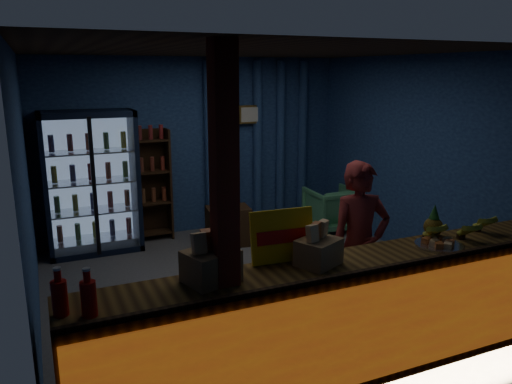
# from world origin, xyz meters

# --- Properties ---
(ground) EXTENTS (4.60, 4.60, 0.00)m
(ground) POSITION_xyz_m (0.00, 0.00, 0.00)
(ground) COLOR #515154
(ground) RESTS_ON ground
(room_walls) EXTENTS (4.60, 4.60, 4.60)m
(room_walls) POSITION_xyz_m (0.00, 0.00, 1.57)
(room_walls) COLOR navy
(room_walls) RESTS_ON ground
(counter) EXTENTS (4.40, 0.57, 0.99)m
(counter) POSITION_xyz_m (0.00, -1.91, 0.48)
(counter) COLOR brown
(counter) RESTS_ON ground
(support_post) EXTENTS (0.16, 0.16, 2.60)m
(support_post) POSITION_xyz_m (-1.05, -1.90, 1.30)
(support_post) COLOR maroon
(support_post) RESTS_ON ground
(beverage_cooler) EXTENTS (1.20, 0.62, 1.90)m
(beverage_cooler) POSITION_xyz_m (-1.55, 1.92, 0.93)
(beverage_cooler) COLOR black
(beverage_cooler) RESTS_ON ground
(bottle_shelf) EXTENTS (0.50, 0.28, 1.60)m
(bottle_shelf) POSITION_xyz_m (-0.70, 2.06, 0.79)
(bottle_shelf) COLOR #3B2312
(bottle_shelf) RESTS_ON ground
(curtain_folds) EXTENTS (1.74, 0.14, 2.50)m
(curtain_folds) POSITION_xyz_m (1.00, 2.14, 1.30)
(curtain_folds) COLOR navy
(curtain_folds) RESTS_ON room_walls
(framed_picture) EXTENTS (0.36, 0.04, 0.28)m
(framed_picture) POSITION_xyz_m (0.85, 2.10, 1.75)
(framed_picture) COLOR #C48B31
(framed_picture) RESTS_ON room_walls
(shopkeeper) EXTENTS (0.64, 0.47, 1.60)m
(shopkeeper) POSITION_xyz_m (0.50, -1.31, 0.80)
(shopkeeper) COLOR maroon
(shopkeeper) RESTS_ON ground
(green_chair) EXTENTS (0.74, 0.76, 0.66)m
(green_chair) POSITION_xyz_m (1.90, 1.35, 0.33)
(green_chair) COLOR #53A76A
(green_chair) RESTS_ON ground
(side_table) EXTENTS (0.64, 0.50, 0.64)m
(side_table) POSITION_xyz_m (0.20, 1.36, 0.27)
(side_table) COLOR #3B2312
(side_table) RESTS_ON ground
(yellow_sign) EXTENTS (0.52, 0.13, 0.41)m
(yellow_sign) POSITION_xyz_m (-0.50, -1.68, 1.16)
(yellow_sign) COLOR yellow
(yellow_sign) RESTS_ON counter
(soda_bottles) EXTENTS (0.25, 0.18, 0.31)m
(soda_bottles) POSITION_xyz_m (-2.05, -1.97, 1.07)
(soda_bottles) COLOR red
(soda_bottles) RESTS_ON counter
(snack_box_left) EXTENTS (0.42, 0.38, 0.37)m
(snack_box_left) POSITION_xyz_m (-1.13, -1.82, 1.08)
(snack_box_left) COLOR #987549
(snack_box_left) RESTS_ON counter
(snack_box_centre) EXTENTS (0.39, 0.36, 0.33)m
(snack_box_centre) POSITION_xyz_m (-0.28, -1.86, 1.07)
(snack_box_centre) COLOR #987549
(snack_box_centre) RESTS_ON counter
(pastry_tray) EXTENTS (0.40, 0.40, 0.07)m
(pastry_tray) POSITION_xyz_m (0.86, -1.92, 0.97)
(pastry_tray) COLOR silver
(pastry_tray) RESTS_ON counter
(banana_bunches) EXTENTS (0.86, 0.32, 0.19)m
(banana_bunches) POSITION_xyz_m (1.19, -1.83, 1.04)
(banana_bunches) COLOR yellow
(banana_bunches) RESTS_ON counter
(pineapple) EXTENTS (0.17, 0.17, 0.29)m
(pineapple) POSITION_xyz_m (1.00, -1.71, 1.07)
(pineapple) COLOR olive
(pineapple) RESTS_ON counter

